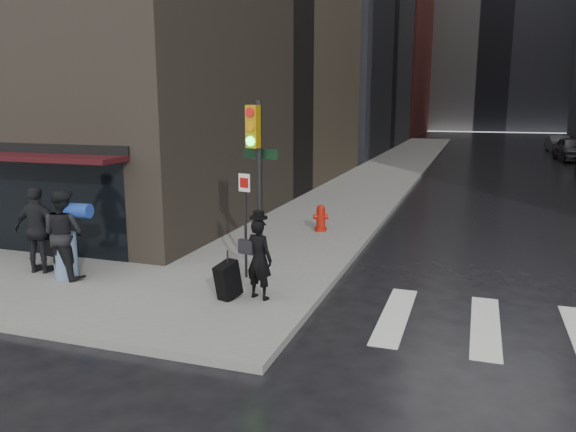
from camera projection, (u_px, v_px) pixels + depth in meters
name	position (u px, v px, depth m)	size (l,w,h in m)	color
ground	(203.00, 312.00, 10.68)	(140.00, 140.00, 0.00)	black
sidewalk_left	(398.00, 164.00, 35.72)	(4.00, 50.00, 0.15)	slate
bldg_left_far	(336.00, 28.00, 69.72)	(22.00, 20.00, 26.00)	#5A241F
bldg_distant	(497.00, 14.00, 78.01)	(40.00, 12.00, 32.00)	slate
man_overcoat	(253.00, 262.00, 10.83)	(1.11, 0.83, 1.77)	black
man_jeans	(64.00, 234.00, 12.10)	(1.38, 0.86, 1.96)	black
man_greycoat	(38.00, 230.00, 12.48)	(1.19, 0.60, 1.95)	black
traffic_light	(256.00, 167.00, 11.56)	(0.93, 0.54, 3.81)	black
fire_hydrant	(321.00, 219.00, 16.66)	(0.46, 0.35, 0.79)	#A5150A
parked_car_4	(572.00, 149.00, 37.90)	(1.90, 4.73, 1.61)	#3C3B40
parked_car_5	(558.00, 144.00, 44.19)	(1.44, 4.13, 1.36)	#3B3B3F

